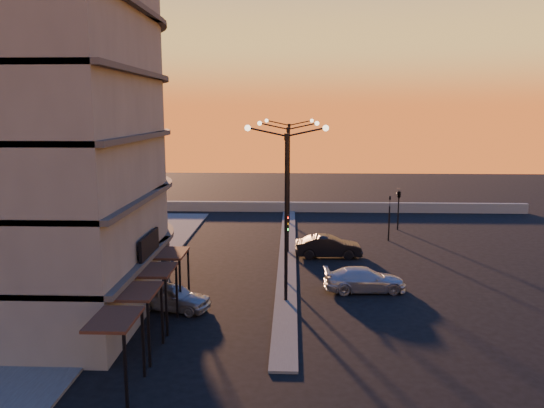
{
  "coord_description": "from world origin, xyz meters",
  "views": [
    {
      "loc": [
        0.31,
        -27.37,
        10.24
      ],
      "look_at": [
        -1.02,
        7.07,
        4.14
      ],
      "focal_mm": 35.0,
      "sensor_mm": 36.0,
      "label": 1
    }
  ],
  "objects": [
    {
      "name": "median",
      "position": [
        0.0,
        10.0,
        0.06
      ],
      "size": [
        1.2,
        36.0,
        0.12
      ],
      "primitive_type": "cube",
      "color": "#474745",
      "rests_on": "ground"
    },
    {
      "name": "signal_east_b",
      "position": [
        9.5,
        18.0,
        3.1
      ],
      "size": [
        0.42,
        1.99,
        3.6
      ],
      "color": "black",
      "rests_on": "ground"
    },
    {
      "name": "car_sedan",
      "position": [
        2.88,
        9.05,
        0.77
      ],
      "size": [
        4.71,
        1.77,
        1.54
      ],
      "primitive_type": "imported",
      "rotation": [
        0.0,
        0.0,
        1.6
      ],
      "color": "black",
      "rests_on": "ground"
    },
    {
      "name": "traffic_light_main",
      "position": [
        0.0,
        2.87,
        2.89
      ],
      "size": [
        0.28,
        0.44,
        4.25
      ],
      "color": "black",
      "rests_on": "ground"
    },
    {
      "name": "sidewalk_west",
      "position": [
        -10.5,
        4.0,
        0.06
      ],
      "size": [
        5.0,
        40.0,
        0.12
      ],
      "primitive_type": "cube",
      "color": "#474745",
      "rests_on": "ground"
    },
    {
      "name": "ground",
      "position": [
        0.0,
        0.0,
        0.0
      ],
      "size": [
        120.0,
        120.0,
        0.0
      ],
      "primitive_type": "plane",
      "color": "black",
      "rests_on": "ground"
    },
    {
      "name": "signal_east_a",
      "position": [
        8.0,
        14.0,
        1.93
      ],
      "size": [
        0.13,
        0.16,
        3.6
      ],
      "color": "black",
      "rests_on": "ground"
    },
    {
      "name": "building",
      "position": [
        -14.0,
        0.03,
        11.91
      ],
      "size": [
        14.35,
        17.08,
        25.0
      ],
      "color": "#615D55",
      "rests_on": "ground"
    },
    {
      "name": "car_hatchback",
      "position": [
        -5.93,
        -1.33,
        0.7
      ],
      "size": [
        4.41,
        2.67,
        1.4
      ],
      "primitive_type": "imported",
      "rotation": [
        0.0,
        0.0,
        1.31
      ],
      "color": "#93969A",
      "rests_on": "ground"
    },
    {
      "name": "parapet",
      "position": [
        2.0,
        26.0,
        0.5
      ],
      "size": [
        44.0,
        0.5,
        1.0
      ],
      "primitive_type": "cube",
      "color": "slate",
      "rests_on": "ground"
    },
    {
      "name": "streetlamp_far",
      "position": [
        0.0,
        20.0,
        5.59
      ],
      "size": [
        4.32,
        0.32,
        9.51
      ],
      "color": "black",
      "rests_on": "ground"
    },
    {
      "name": "streetlamp_mid",
      "position": [
        0.0,
        10.0,
        5.59
      ],
      "size": [
        4.32,
        0.32,
        9.51
      ],
      "color": "black",
      "rests_on": "ground"
    },
    {
      "name": "streetlamp_near",
      "position": [
        0.0,
        0.0,
        5.59
      ],
      "size": [
        4.32,
        0.32,
        9.51
      ],
      "color": "black",
      "rests_on": "ground"
    },
    {
      "name": "car_wagon",
      "position": [
        4.5,
        1.96,
        0.68
      ],
      "size": [
        4.82,
        2.28,
        1.36
      ],
      "primitive_type": "imported",
      "rotation": [
        0.0,
        0.0,
        1.65
      ],
      "color": "#A7A8AE",
      "rests_on": "ground"
    }
  ]
}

